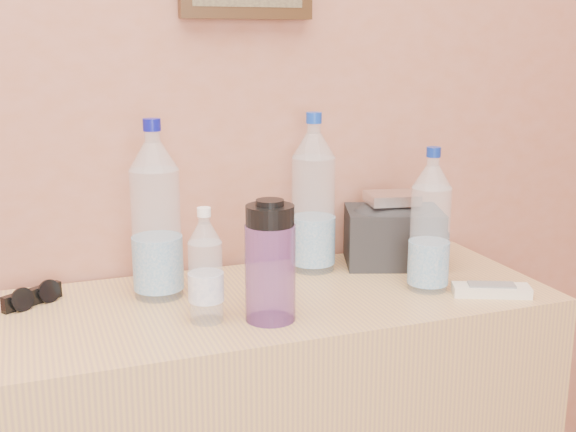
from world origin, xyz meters
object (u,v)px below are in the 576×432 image
at_px(ac_remote, 491,290).
at_px(foil_packet, 392,198).
at_px(nalgene_bottle, 270,262).
at_px(toiletry_bag, 393,233).
at_px(sunglasses, 32,297).
at_px(pet_large_d, 430,228).
at_px(pet_small, 206,272).
at_px(pet_large_c, 313,202).
at_px(pet_large_b, 156,220).

xyz_separation_m(ac_remote, foil_packet, (-0.10, 0.26, 0.15)).
distance_m(nalgene_bottle, toiletry_bag, 0.46).
xyz_separation_m(sunglasses, ac_remote, (0.91, -0.27, -0.01)).
distance_m(sunglasses, ac_remote, 0.95).
bearing_deg(pet_large_d, pet_small, -178.52).
bearing_deg(sunglasses, pet_small, -65.78).
bearing_deg(foil_packet, ac_remote, -69.11).
bearing_deg(toiletry_bag, ac_remote, -52.39).
distance_m(pet_small, sunglasses, 0.38).
height_order(pet_large_c, sunglasses, pet_large_c).
bearing_deg(nalgene_bottle, pet_small, 163.17).
bearing_deg(pet_large_c, pet_large_d, -49.61).
bearing_deg(pet_large_c, nalgene_bottle, -126.51).
xyz_separation_m(pet_large_c, nalgene_bottle, (-0.19, -0.26, -0.05)).
xyz_separation_m(pet_large_b, toiletry_bag, (0.57, 0.03, -0.09)).
distance_m(pet_large_b, ac_remote, 0.72).
bearing_deg(foil_packet, sunglasses, 179.33).
bearing_deg(pet_small, nalgene_bottle, -16.83).
relative_size(pet_small, toiletry_bag, 1.00).
bearing_deg(nalgene_bottle, pet_large_d, 7.31).
relative_size(sunglasses, ac_remote, 0.82).
height_order(pet_large_b, nalgene_bottle, pet_large_b).
xyz_separation_m(nalgene_bottle, sunglasses, (-0.43, 0.24, -0.10)).
bearing_deg(pet_large_b, nalgene_bottle, -49.32).
distance_m(pet_large_d, sunglasses, 0.83).
bearing_deg(pet_small, pet_large_c, 36.03).
distance_m(pet_large_c, toiletry_bag, 0.22).
relative_size(pet_large_c, pet_small, 1.65).
distance_m(pet_large_d, foil_packet, 0.18).
bearing_deg(foil_packet, toiletry_bag, 31.70).
bearing_deg(pet_large_b, sunglasses, 172.43).
height_order(pet_large_c, pet_large_d, pet_large_c).
bearing_deg(pet_large_b, ac_remote, -20.04).
relative_size(sunglasses, foil_packet, 1.14).
distance_m(pet_large_c, ac_remote, 0.44).
bearing_deg(pet_large_d, foil_packet, 88.31).
height_order(pet_large_c, ac_remote, pet_large_c).
distance_m(pet_large_c, pet_small, 0.39).
bearing_deg(ac_remote, nalgene_bottle, -160.35).
bearing_deg(ac_remote, pet_large_c, 157.93).
xyz_separation_m(toiletry_bag, foil_packet, (-0.01, -0.01, 0.09)).
relative_size(pet_large_b, pet_large_d, 1.20).
relative_size(pet_large_c, pet_large_d, 1.19).
height_order(pet_small, nalgene_bottle, nalgene_bottle).
bearing_deg(pet_small, foil_packet, 21.46).
bearing_deg(pet_large_d, pet_large_b, 163.97).
distance_m(sunglasses, toiletry_bag, 0.82).
relative_size(pet_large_c, foil_packet, 3.19).
bearing_deg(pet_large_c, pet_large_b, -171.65).
xyz_separation_m(pet_large_b, nalgene_bottle, (0.18, -0.21, -0.05)).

